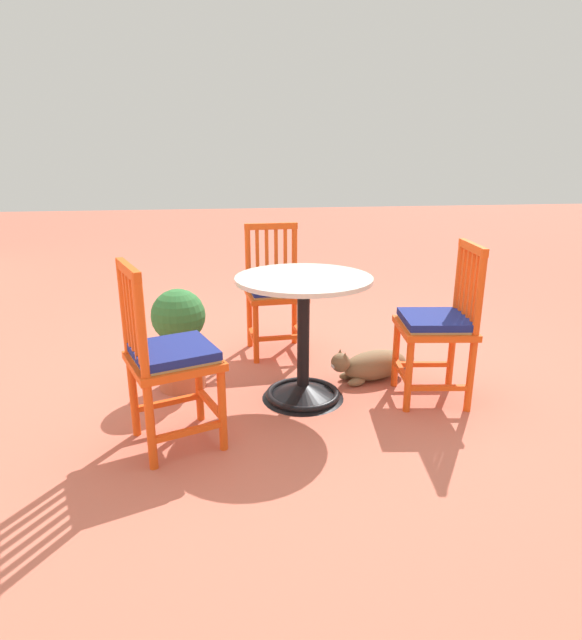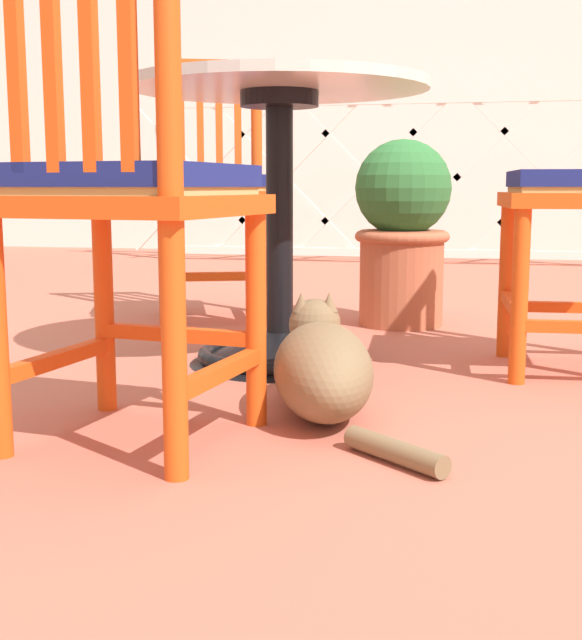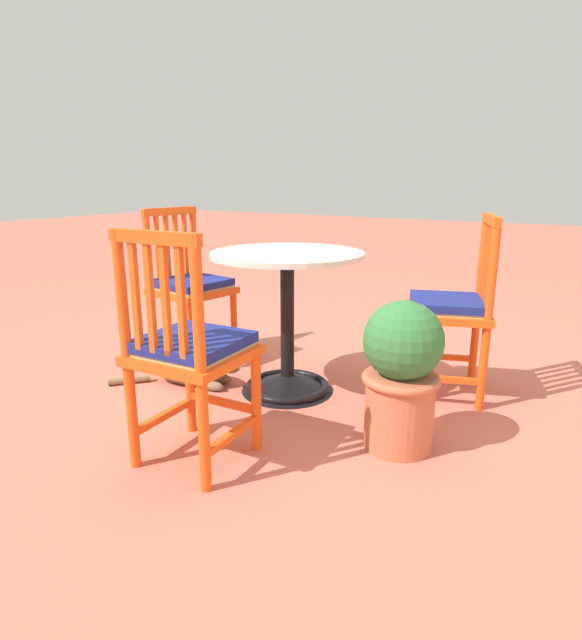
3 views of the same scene
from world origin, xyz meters
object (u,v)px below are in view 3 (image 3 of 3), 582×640
Objects in this scene: cafe_table at (287,339)px; orange_chair_facing_out at (190,288)px; terracotta_planter at (401,372)px; tabby_cat at (195,368)px; orange_chair_at_corner at (190,352)px; orange_chair_near_fence at (451,310)px.

orange_chair_facing_out reaches higher than cafe_table.
orange_chair_facing_out reaches higher than terracotta_planter.
orange_chair_facing_out is 1.51m from terracotta_planter.
orange_chair_facing_out is at bearing -136.42° from tabby_cat.
orange_chair_facing_out is 1.21m from orange_chair_at_corner.
orange_chair_facing_out is 1.47× the size of terracotta_planter.
cafe_table is 0.78m from orange_chair_facing_out.
orange_chair_near_fence reaches higher than cafe_table.
orange_chair_near_fence reaches higher than terracotta_planter.
orange_chair_facing_out is 1.50m from orange_chair_near_fence.
cafe_table is 0.83× the size of orange_chair_near_fence.
cafe_table is 0.75m from terracotta_planter.
terracotta_planter is (0.66, -0.01, -0.12)m from orange_chair_near_fence.
tabby_cat is (0.59, -1.18, -0.35)m from orange_chair_near_fence.
tabby_cat is 1.09× the size of terracotta_planter.
orange_chair_facing_out and orange_chair_near_fence have the same top height.
cafe_table reaches higher than terracotta_planter.
cafe_table is at bearing 81.63° from orange_chair_facing_out.
terracotta_planter is at bearing 86.63° from tabby_cat.
terracotta_planter is at bearing 69.58° from cafe_table.
orange_chair_near_fence is (-0.40, 0.71, 0.16)m from cafe_table.
orange_chair_near_fence is 0.67m from terracotta_planter.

